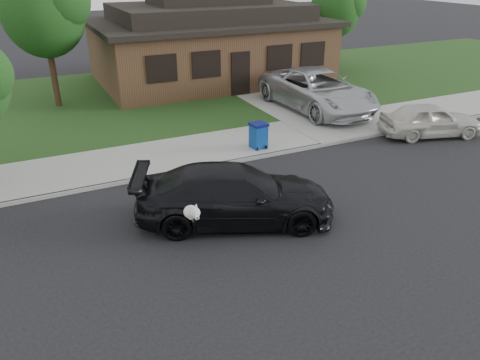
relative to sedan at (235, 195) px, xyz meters
name	(u,v)px	position (x,y,z in m)	size (l,w,h in m)	color
ground	(281,208)	(1.44, 0.02, -0.76)	(120.00, 120.00, 0.00)	black
sidewalk	(213,148)	(1.44, 5.02, -0.70)	(60.00, 3.00, 0.12)	gray
curb	(230,162)	(1.44, 3.52, -0.70)	(60.00, 0.12, 0.12)	gray
lawn	(152,96)	(1.44, 13.02, -0.69)	(60.00, 13.00, 0.13)	#193814
driveway	(285,96)	(7.44, 10.02, -0.69)	(4.50, 13.00, 0.14)	gray
sedan	(235,195)	(0.00, 0.00, 0.00)	(5.61, 3.91, 1.51)	black
minivan	(317,90)	(7.50, 7.31, 0.26)	(2.91, 6.30, 1.75)	#B5B8BD
white_compact	(430,120)	(9.72, 2.72, -0.10)	(1.56, 3.87, 1.32)	beige
recycling_bin	(258,135)	(2.91, 4.21, -0.17)	(0.62, 0.63, 0.93)	navy
house	(209,43)	(5.44, 15.02, 1.38)	(12.60, 8.60, 4.65)	#422B1C
tree_0	(47,7)	(-2.89, 12.90, 3.72)	(3.78, 3.60, 6.34)	#332114
tree_1	(338,8)	(13.58, 14.42, 2.96)	(3.15, 3.00, 5.25)	#332114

